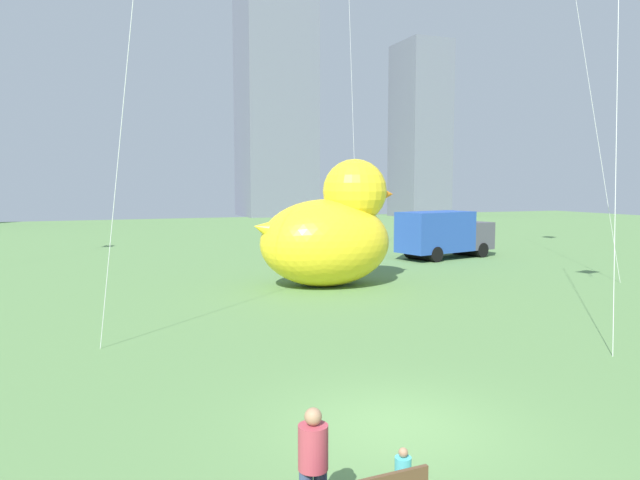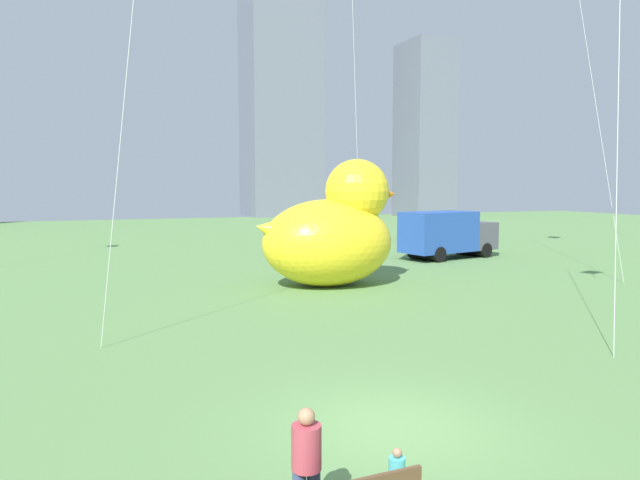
{
  "view_description": "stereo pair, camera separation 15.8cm",
  "coord_description": "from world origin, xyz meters",
  "px_view_note": "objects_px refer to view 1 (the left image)",
  "views": [
    {
      "loc": [
        -5.08,
        -9.14,
        4.45
      ],
      "look_at": [
        0.79,
        5.83,
        2.93
      ],
      "focal_mm": 32.73,
      "sensor_mm": 36.0,
      "label": 1
    },
    {
      "loc": [
        -4.94,
        -9.19,
        4.45
      ],
      "look_at": [
        0.79,
        5.83,
        2.93
      ],
      "focal_mm": 32.73,
      "sensor_mm": 36.0,
      "label": 2
    }
  ],
  "objects_px": {
    "person_child": "(403,477)",
    "box_truck": "(444,234)",
    "giant_inflatable_duck": "(330,232)",
    "person_adult": "(313,462)"
  },
  "relations": [
    {
      "from": "person_child",
      "to": "box_truck",
      "type": "bearing_deg",
      "value": 55.55
    },
    {
      "from": "giant_inflatable_duck",
      "to": "person_child",
      "type": "bearing_deg",
      "value": -109.35
    },
    {
      "from": "person_child",
      "to": "giant_inflatable_duck",
      "type": "distance_m",
      "value": 18.16
    },
    {
      "from": "person_child",
      "to": "box_truck",
      "type": "height_order",
      "value": "box_truck"
    },
    {
      "from": "giant_inflatable_duck",
      "to": "box_truck",
      "type": "height_order",
      "value": "giant_inflatable_duck"
    },
    {
      "from": "person_child",
      "to": "box_truck",
      "type": "distance_m",
      "value": 28.45
    },
    {
      "from": "person_adult",
      "to": "giant_inflatable_duck",
      "type": "height_order",
      "value": "giant_inflatable_duck"
    },
    {
      "from": "giant_inflatable_duck",
      "to": "box_truck",
      "type": "bearing_deg",
      "value": 32.39
    },
    {
      "from": "person_child",
      "to": "box_truck",
      "type": "xyz_separation_m",
      "value": [
        16.08,
        23.45,
        0.94
      ]
    },
    {
      "from": "person_child",
      "to": "box_truck",
      "type": "relative_size",
      "value": 0.14
    }
  ]
}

